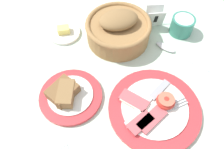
{
  "coord_description": "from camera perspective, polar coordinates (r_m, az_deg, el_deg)",
  "views": [
    {
      "loc": [
        -0.05,
        -0.25,
        0.56
      ],
      "look_at": [
        -0.06,
        0.12,
        0.02
      ],
      "focal_mm": 35.0,
      "sensor_mm": 36.0,
      "label": 1
    }
  ],
  "objects": [
    {
      "name": "teaspoon_by_saucer",
      "position": [
        0.75,
        15.58,
        5.93
      ],
      "size": [
        0.17,
        0.13,
        0.01
      ],
      "rotation": [
        0.0,
        0.0,
        2.51
      ],
      "color": "silver",
      "rests_on": "ground_plane"
    },
    {
      "name": "bread_basket",
      "position": [
        0.74,
        1.66,
        11.81
      ],
      "size": [
        0.22,
        0.22,
        0.11
      ],
      "color": "olive",
      "rests_on": "ground_plane"
    },
    {
      "name": "bread_plate",
      "position": [
        0.63,
        -11.32,
        -5.19
      ],
      "size": [
        0.18,
        0.18,
        0.05
      ],
      "color": "red",
      "rests_on": "ground_plane"
    },
    {
      "name": "butter_dish",
      "position": [
        0.79,
        -12.36,
        10.68
      ],
      "size": [
        0.11,
        0.11,
        0.03
      ],
      "color": "silver",
      "rests_on": "ground_plane"
    },
    {
      "name": "number_card",
      "position": [
        0.8,
        11.15,
        14.47
      ],
      "size": [
        0.06,
        0.05,
        0.07
      ],
      "rotation": [
        0.0,
        0.0,
        0.09
      ],
      "color": "white",
      "rests_on": "ground_plane"
    },
    {
      "name": "breakfast_plate",
      "position": [
        0.62,
        10.96,
        -8.61
      ],
      "size": [
        0.26,
        0.26,
        0.04
      ],
      "color": "red",
      "rests_on": "ground_plane"
    },
    {
      "name": "ground_plane",
      "position": [
        0.61,
        5.18,
        -10.07
      ],
      "size": [
        3.0,
        3.0,
        0.0
      ],
      "primitive_type": "plane",
      "color": "#B7CCB7"
    },
    {
      "name": "sugar_cup",
      "position": [
        0.8,
        17.84,
        12.19
      ],
      "size": [
        0.08,
        0.08,
        0.06
      ],
      "color": "#337F6B",
      "rests_on": "ground_plane"
    }
  ]
}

